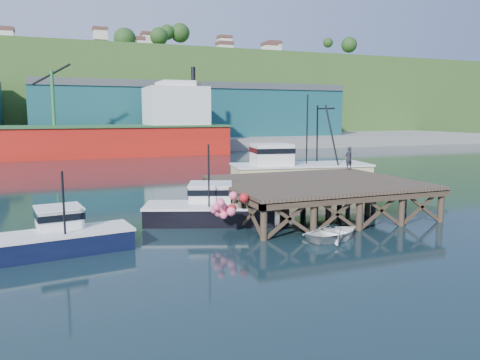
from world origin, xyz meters
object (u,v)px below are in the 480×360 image
boat_black (210,207)px  dinghy (334,233)px  boat_navy (62,235)px  trawler (298,169)px  dockworker (349,158)px

boat_black → dinghy: size_ratio=2.42×
boat_navy → boat_black: 8.82m
boat_black → trawler: size_ratio=0.65×
boat_black → trawler: bearing=61.3°
boat_navy → dinghy: (12.86, -2.78, -0.43)m
dinghy → dockworker: 13.01m
trawler → dockworker: 5.96m
trawler → dockworker: bearing=-67.8°
dinghy → trawler: bearing=-37.8°
boat_navy → boat_black: size_ratio=0.80×
boat_navy → dockworker: size_ratio=3.65×
boat_navy → trawler: size_ratio=0.51×
boat_black → dinghy: (4.67, -6.06, -0.51)m
dockworker → trawler: bearing=-85.5°
boat_black → dockworker: size_ratio=4.59×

